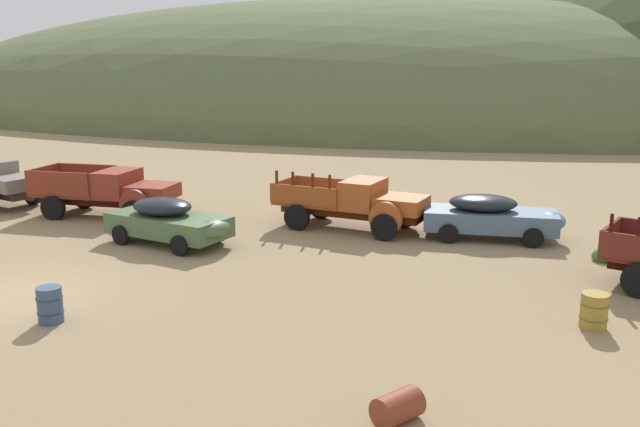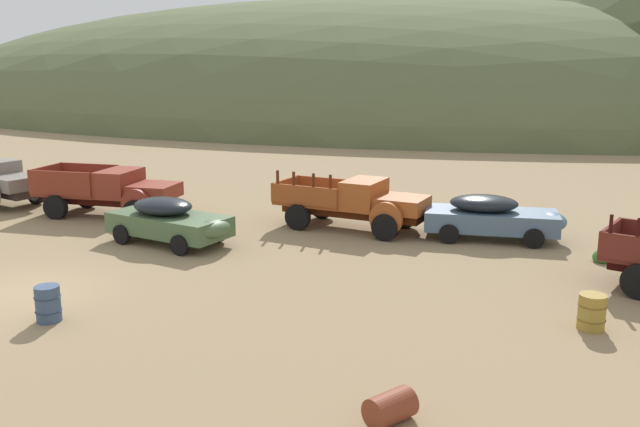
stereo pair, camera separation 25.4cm
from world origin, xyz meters
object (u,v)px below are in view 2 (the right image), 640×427
at_px(truck_rust_red, 117,191).
at_px(oil_drum_spare, 48,304).
at_px(truck_oxide_orange, 361,204).
at_px(oil_drum_tipped, 390,408).
at_px(oil_drum_foreground, 592,312).
at_px(car_chalk_blue, 495,217).
at_px(car_weathered_green, 172,220).

bearing_deg(truck_rust_red, oil_drum_spare, -67.32).
xyz_separation_m(truck_oxide_orange, oil_drum_tipped, (4.54, -12.94, -0.71)).
relative_size(oil_drum_tipped, oil_drum_foreground, 1.21).
xyz_separation_m(truck_oxide_orange, car_chalk_blue, (4.77, 0.35, -0.18)).
distance_m(truck_rust_red, car_weathered_green, 5.21).
height_order(truck_oxide_orange, oil_drum_tipped, truck_oxide_orange).
relative_size(car_weathered_green, car_chalk_blue, 0.96).
bearing_deg(oil_drum_tipped, car_chalk_blue, 89.00).
height_order(truck_rust_red, oil_drum_spare, truck_rust_red).
relative_size(car_weathered_green, truck_oxide_orange, 0.82).
xyz_separation_m(car_weathered_green, oil_drum_foreground, (13.34, -3.09, -0.39)).
height_order(truck_rust_red, car_weathered_green, truck_rust_red).
distance_m(oil_drum_tipped, oil_drum_foreground, 6.63).
bearing_deg(oil_drum_tipped, truck_rust_red, 140.93).
relative_size(truck_rust_red, car_chalk_blue, 1.20).
bearing_deg(car_chalk_blue, oil_drum_tipped, -98.90).
bearing_deg(oil_drum_foreground, oil_drum_tipped, -120.05).
relative_size(truck_rust_red, oil_drum_tipped, 5.75).
bearing_deg(oil_drum_spare, car_chalk_blue, 51.70).
height_order(car_weathered_green, oil_drum_foreground, car_weathered_green).
distance_m(truck_oxide_orange, car_chalk_blue, 4.79).
xyz_separation_m(truck_rust_red, oil_drum_tipped, (14.38, -11.68, -0.73)).
distance_m(car_chalk_blue, oil_drum_spare, 14.80).
bearing_deg(truck_oxide_orange, car_chalk_blue, 10.26).
distance_m(car_weathered_green, oil_drum_spare, 7.24).
bearing_deg(car_chalk_blue, oil_drum_spare, -136.20).
bearing_deg(oil_drum_foreground, car_weathered_green, 166.95).
height_order(oil_drum_tipped, oil_drum_spare, oil_drum_spare).
xyz_separation_m(truck_rust_red, oil_drum_spare, (5.45, -9.99, -0.57)).
height_order(truck_oxide_orange, oil_drum_spare, truck_oxide_orange).
xyz_separation_m(oil_drum_spare, oil_drum_foreground, (12.26, 4.06, -0.02)).
distance_m(car_chalk_blue, oil_drum_tipped, 13.30).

